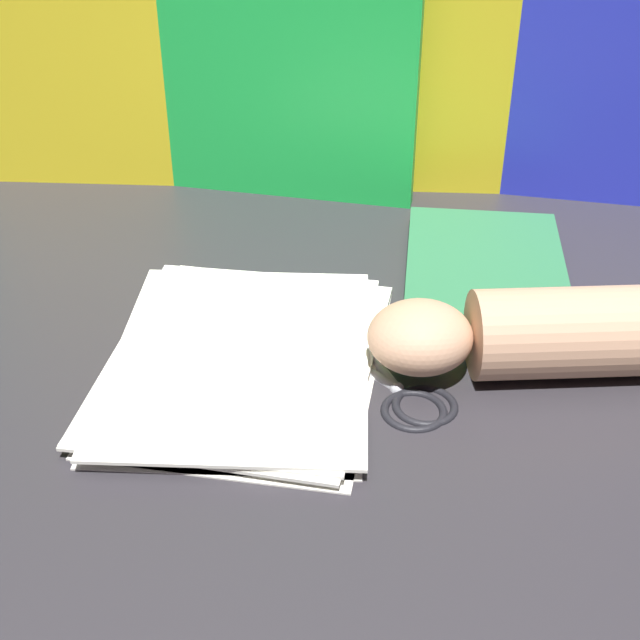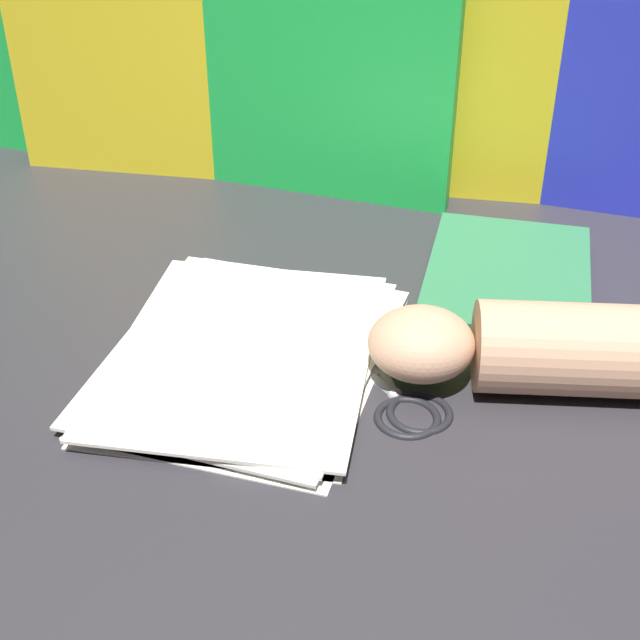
{
  "view_description": "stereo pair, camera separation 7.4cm",
  "coord_description": "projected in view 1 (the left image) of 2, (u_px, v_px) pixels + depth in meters",
  "views": [
    {
      "loc": [
        0.07,
        -0.58,
        0.46
      ],
      "look_at": [
        -0.0,
        0.04,
        0.06
      ],
      "focal_mm": 50.0,
      "sensor_mm": 36.0,
      "label": 1
    },
    {
      "loc": [
        0.14,
        -0.57,
        0.46
      ],
      "look_at": [
        -0.0,
        0.04,
        0.06
      ],
      "focal_mm": 50.0,
      "sensor_mm": 36.0,
      "label": 2
    }
  ],
  "objects": [
    {
      "name": "backdrop_panel_right",
      "position": [
        618.0,
        42.0,
        0.98
      ],
      "size": [
        0.69,
        0.09,
        0.38
      ],
      "color": "#2833D1",
      "rests_on": "ground_plane"
    },
    {
      "name": "scissors",
      "position": [
        403.0,
        390.0,
        0.75
      ],
      "size": [
        0.15,
        0.16,
        0.01
      ],
      "color": "silver",
      "rests_on": "ground_plane"
    },
    {
      "name": "paper_stack",
      "position": [
        243.0,
        359.0,
        0.79
      ],
      "size": [
        0.25,
        0.31,
        0.02
      ],
      "color": "white",
      "rests_on": "ground_plane"
    },
    {
      "name": "ground_plane",
      "position": [
        319.0,
        405.0,
        0.74
      ],
      "size": [
        6.0,
        6.0,
        0.0
      ],
      "primitive_type": "plane",
      "color": "#2D2B30"
    },
    {
      "name": "paper_scrap_mid",
      "position": [
        332.0,
        408.0,
        0.74
      ],
      "size": [
        0.03,
        0.03,
        0.0
      ],
      "color": "white",
      "rests_on": "ground_plane"
    },
    {
      "name": "book_closed",
      "position": [
        485.0,
        267.0,
        0.92
      ],
      "size": [
        0.16,
        0.22,
        0.02
      ],
      "color": "#2D7247",
      "rests_on": "ground_plane"
    },
    {
      "name": "hand_forearm",
      "position": [
        562.0,
        333.0,
        0.76
      ],
      "size": [
        0.33,
        0.13,
        0.08
      ],
      "color": "tan",
      "rests_on": "ground_plane"
    },
    {
      "name": "paper_scrap_near",
      "position": [
        298.0,
        408.0,
        0.74
      ],
      "size": [
        0.02,
        0.02,
        0.0
      ],
      "color": "white",
      "rests_on": "ground_plane"
    }
  ]
}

